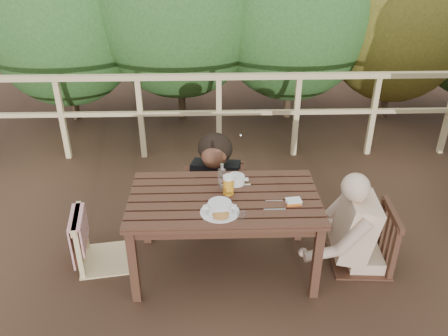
{
  "coord_description": "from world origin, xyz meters",
  "views": [
    {
      "loc": [
        -0.09,
        -2.93,
        2.54
      ],
      "look_at": [
        0.0,
        0.05,
        0.9
      ],
      "focal_mm": 36.76,
      "sensor_mm": 36.0,
      "label": 1
    }
  ],
  "objects_px": {
    "soup_near": "(220,208)",
    "beer_glass": "(229,186)",
    "chair_right": "(367,214)",
    "bread_roll": "(221,214)",
    "woman": "(218,148)",
    "chair_far": "(218,172)",
    "tumbler": "(241,217)",
    "chair_left": "(101,216)",
    "diner_right": "(374,192)",
    "table": "(224,234)",
    "bottle": "(222,178)",
    "soup_far": "(236,180)",
    "butter_tub": "(294,202)"
  },
  "relations": [
    {
      "from": "soup_near",
      "to": "beer_glass",
      "type": "distance_m",
      "value": 0.26
    },
    {
      "from": "chair_right",
      "to": "bread_roll",
      "type": "relative_size",
      "value": 7.81
    },
    {
      "from": "woman",
      "to": "beer_glass",
      "type": "height_order",
      "value": "woman"
    },
    {
      "from": "chair_far",
      "to": "chair_right",
      "type": "relative_size",
      "value": 0.92
    },
    {
      "from": "bread_roll",
      "to": "tumbler",
      "type": "xyz_separation_m",
      "value": [
        0.14,
        -0.03,
        -0.0
      ]
    },
    {
      "from": "chair_left",
      "to": "woman",
      "type": "height_order",
      "value": "woman"
    },
    {
      "from": "beer_glass",
      "to": "tumbler",
      "type": "distance_m",
      "value": 0.35
    },
    {
      "from": "chair_far",
      "to": "diner_right",
      "type": "distance_m",
      "value": 1.44
    },
    {
      "from": "table",
      "to": "beer_glass",
      "type": "xyz_separation_m",
      "value": [
        0.03,
        0.04,
        0.42
      ]
    },
    {
      "from": "bottle",
      "to": "soup_far",
      "type": "bearing_deg",
      "value": 43.47
    },
    {
      "from": "bottle",
      "to": "table",
      "type": "bearing_deg",
      "value": -81.28
    },
    {
      "from": "chair_right",
      "to": "bread_roll",
      "type": "bearing_deg",
      "value": -72.09
    },
    {
      "from": "chair_far",
      "to": "woman",
      "type": "xyz_separation_m",
      "value": [
        0.0,
        0.02,
        0.25
      ]
    },
    {
      "from": "chair_far",
      "to": "soup_far",
      "type": "bearing_deg",
      "value": -69.0
    },
    {
      "from": "bread_roll",
      "to": "tumbler",
      "type": "distance_m",
      "value": 0.15
    },
    {
      "from": "tumbler",
      "to": "soup_far",
      "type": "bearing_deg",
      "value": 91.66
    },
    {
      "from": "diner_right",
      "to": "soup_near",
      "type": "bearing_deg",
      "value": 104.64
    },
    {
      "from": "chair_far",
      "to": "woman",
      "type": "height_order",
      "value": "woman"
    },
    {
      "from": "table",
      "to": "chair_right",
      "type": "distance_m",
      "value": 1.14
    },
    {
      "from": "woman",
      "to": "diner_right",
      "type": "distance_m",
      "value": 1.43
    },
    {
      "from": "soup_near",
      "to": "butter_tub",
      "type": "height_order",
      "value": "soup_near"
    },
    {
      "from": "beer_glass",
      "to": "butter_tub",
      "type": "relative_size",
      "value": 1.51
    },
    {
      "from": "bread_roll",
      "to": "bottle",
      "type": "height_order",
      "value": "bottle"
    },
    {
      "from": "chair_right",
      "to": "table",
      "type": "bearing_deg",
      "value": -84.95
    },
    {
      "from": "soup_near",
      "to": "soup_far",
      "type": "distance_m",
      "value": 0.42
    },
    {
      "from": "diner_right",
      "to": "soup_near",
      "type": "xyz_separation_m",
      "value": [
        -1.19,
        -0.23,
        0.03
      ]
    },
    {
      "from": "table",
      "to": "chair_far",
      "type": "relative_size",
      "value": 1.64
    },
    {
      "from": "woman",
      "to": "table",
      "type": "bearing_deg",
      "value": 101.24
    },
    {
      "from": "soup_far",
      "to": "table",
      "type": "bearing_deg",
      "value": -116.41
    },
    {
      "from": "bread_roll",
      "to": "tumbler",
      "type": "height_order",
      "value": "bread_roll"
    },
    {
      "from": "soup_near",
      "to": "soup_far",
      "type": "xyz_separation_m",
      "value": [
        0.13,
        0.4,
        -0.01
      ]
    },
    {
      "from": "woman",
      "to": "soup_near",
      "type": "bearing_deg",
      "value": 98.68
    },
    {
      "from": "chair_left",
      "to": "bottle",
      "type": "distance_m",
      "value": 1.03
    },
    {
      "from": "table",
      "to": "diner_right",
      "type": "xyz_separation_m",
      "value": [
        1.16,
        0.03,
        0.35
      ]
    },
    {
      "from": "chair_right",
      "to": "chair_far",
      "type": "bearing_deg",
      "value": -119.94
    },
    {
      "from": "chair_far",
      "to": "beer_glass",
      "type": "xyz_separation_m",
      "value": [
        0.07,
        -0.76,
        0.31
      ]
    },
    {
      "from": "chair_left",
      "to": "beer_glass",
      "type": "relative_size",
      "value": 5.25
    },
    {
      "from": "chair_right",
      "to": "woman",
      "type": "distance_m",
      "value": 1.42
    },
    {
      "from": "chair_left",
      "to": "bread_roll",
      "type": "xyz_separation_m",
      "value": [
        0.95,
        -0.38,
        0.26
      ]
    },
    {
      "from": "chair_far",
      "to": "butter_tub",
      "type": "distance_m",
      "value": 1.09
    },
    {
      "from": "diner_right",
      "to": "bottle",
      "type": "relative_size",
      "value": 5.6
    },
    {
      "from": "bottle",
      "to": "tumbler",
      "type": "xyz_separation_m",
      "value": [
        0.12,
        -0.39,
        -0.09
      ]
    },
    {
      "from": "soup_far",
      "to": "woman",
      "type": "bearing_deg",
      "value": 101.59
    },
    {
      "from": "diner_right",
      "to": "tumbler",
      "type": "bearing_deg",
      "value": 110.83
    },
    {
      "from": "bread_roll",
      "to": "butter_tub",
      "type": "relative_size",
      "value": 1.1
    },
    {
      "from": "soup_far",
      "to": "butter_tub",
      "type": "relative_size",
      "value": 2.15
    },
    {
      "from": "woman",
      "to": "soup_near",
      "type": "xyz_separation_m",
      "value": [
        -0.01,
        -1.02,
        0.03
      ]
    },
    {
      "from": "soup_near",
      "to": "diner_right",
      "type": "bearing_deg",
      "value": 10.93
    },
    {
      "from": "chair_far",
      "to": "bottle",
      "type": "xyz_separation_m",
      "value": [
        0.02,
        -0.71,
        0.35
      ]
    },
    {
      "from": "butter_tub",
      "to": "chair_far",
      "type": "bearing_deg",
      "value": 114.5
    }
  ]
}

